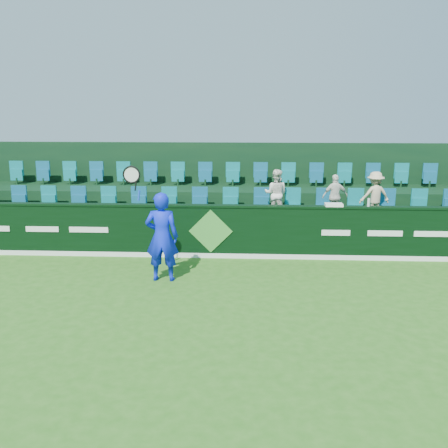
# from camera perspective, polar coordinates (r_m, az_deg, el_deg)

# --- Properties ---
(ground) EXTENTS (60.00, 60.00, 0.00)m
(ground) POSITION_cam_1_polar(r_m,az_deg,el_deg) (9.03, -3.43, -11.26)
(ground) COLOR #286618
(ground) RESTS_ON ground
(sponsor_hoarding) EXTENTS (16.00, 0.25, 1.35)m
(sponsor_hoarding) POSITION_cam_1_polar(r_m,az_deg,el_deg) (12.58, -1.48, -0.82)
(sponsor_hoarding) COLOR black
(sponsor_hoarding) RESTS_ON ground
(stand_tier_front) EXTENTS (16.00, 2.00, 0.80)m
(stand_tier_front) POSITION_cam_1_polar(r_m,az_deg,el_deg) (13.71, -1.13, -0.80)
(stand_tier_front) COLOR black
(stand_tier_front) RESTS_ON ground
(stand_tier_back) EXTENTS (16.00, 1.80, 1.30)m
(stand_tier_back) POSITION_cam_1_polar(r_m,az_deg,el_deg) (15.50, -0.65, 1.82)
(stand_tier_back) COLOR black
(stand_tier_back) RESTS_ON ground
(stand_rear) EXTENTS (16.00, 4.10, 2.60)m
(stand_rear) POSITION_cam_1_polar(r_m,az_deg,el_deg) (15.84, -0.55, 4.15)
(stand_rear) COLOR black
(stand_rear) RESTS_ON ground
(seat_row_front) EXTENTS (13.50, 0.50, 0.60)m
(seat_row_front) POSITION_cam_1_polar(r_m,az_deg,el_deg) (13.95, -1.03, 2.39)
(seat_row_front) COLOR #0D7479
(seat_row_front) RESTS_ON stand_tier_front
(seat_row_back) EXTENTS (13.50, 0.50, 0.60)m
(seat_row_back) POSITION_cam_1_polar(r_m,az_deg,el_deg) (15.64, -0.59, 5.45)
(seat_row_back) COLOR #0D7479
(seat_row_back) RESTS_ON stand_tier_back
(tennis_player) EXTENTS (1.16, 0.48, 2.56)m
(tennis_player) POSITION_cam_1_polar(r_m,az_deg,el_deg) (10.90, -7.14, -1.41)
(tennis_player) COLOR #0D21E4
(tennis_player) RESTS_ON ground
(spectator_left) EXTENTS (0.73, 0.63, 1.31)m
(spectator_left) POSITION_cam_1_polar(r_m,az_deg,el_deg) (13.50, 5.95, 3.48)
(spectator_left) COLOR white
(spectator_left) RESTS_ON stand_tier_front
(spectator_middle) EXTENTS (0.73, 0.40, 1.18)m
(spectator_middle) POSITION_cam_1_polar(r_m,az_deg,el_deg) (13.68, 12.58, 3.10)
(spectator_middle) COLOR white
(spectator_middle) RESTS_ON stand_tier_front
(spectator_right) EXTENTS (0.89, 0.61, 1.26)m
(spectator_right) POSITION_cam_1_polar(r_m,az_deg,el_deg) (13.89, 16.85, 3.16)
(spectator_right) COLOR beige
(spectator_right) RESTS_ON stand_tier_front
(towel) EXTENTS (0.43, 0.28, 0.06)m
(towel) POSITION_cam_1_polar(r_m,az_deg,el_deg) (12.56, 12.43, 2.16)
(towel) COLOR white
(towel) RESTS_ON sponsor_hoarding
(drinks_bottle) EXTENTS (0.06, 0.06, 0.20)m
(drinks_bottle) POSITION_cam_1_polar(r_m,az_deg,el_deg) (12.72, 16.20, 2.39)
(drinks_bottle) COLOR silver
(drinks_bottle) RESTS_ON sponsor_hoarding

